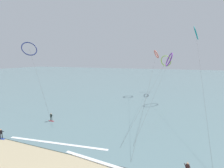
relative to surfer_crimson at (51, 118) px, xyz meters
The scene contains 10 objects.
sea_water 91.69m from the surfer_crimson, 82.95° to the left, with size 400.00×200.00×0.08m, color slate.
surfer_crimson is the anchor object (origin of this frame).
surfer_cobalt 9.45m from the surfer_crimson, 103.34° to the right, with size 1.40×0.67×1.70m.
kite_violet 46.42m from the surfer_crimson, 62.38° to the left, with size 4.14×46.84×15.25m.
kite_navy 27.17m from the surfer_crimson, 144.97° to the left, with size 20.51×15.55×18.11m.
kite_coral 42.33m from the surfer_crimson, 65.66° to the left, with size 4.13×46.49×16.08m.
kite_lime 50.46m from the surfer_crimson, 66.80° to the left, with size 4.89×52.54×14.29m.
kite_teal 47.75m from the surfer_crimson, 48.71° to the left, with size 2.24×42.23×22.84m.
wave_crest_near 20.06m from the surfer_crimson, 27.88° to the right, with size 15.17×0.50×0.12m, color white.
wave_crest_mid 10.28m from the surfer_crimson, 45.28° to the right, with size 16.55×0.50×0.12m, color white.
Camera 1 is at (12.81, -9.90, 12.98)m, focal length 27.18 mm.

